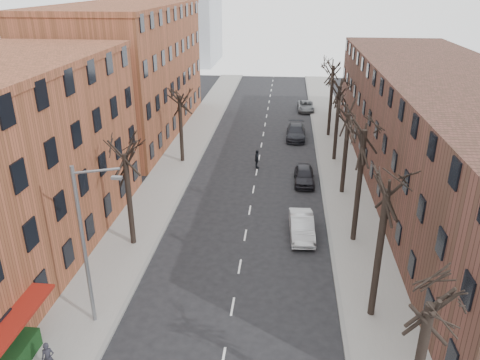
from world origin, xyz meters
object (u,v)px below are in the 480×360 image
(parked_car_near, at_px, (304,175))
(pedestrian_a, at_px, (48,358))
(parked_car_mid, at_px, (296,132))
(silver_sedan, at_px, (302,226))

(parked_car_near, height_order, pedestrian_a, pedestrian_a)
(parked_car_mid, bearing_deg, silver_sedan, -88.26)
(silver_sedan, relative_size, parked_car_mid, 0.88)
(parked_car_mid, bearing_deg, pedestrian_a, -106.56)
(silver_sedan, relative_size, pedestrian_a, 2.93)
(silver_sedan, bearing_deg, pedestrian_a, -133.27)
(silver_sedan, distance_m, pedestrian_a, 18.36)
(parked_car_near, relative_size, parked_car_mid, 0.83)
(silver_sedan, distance_m, parked_car_near, 9.55)
(silver_sedan, xyz_separation_m, parked_car_mid, (-0.20, 22.35, 0.00))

